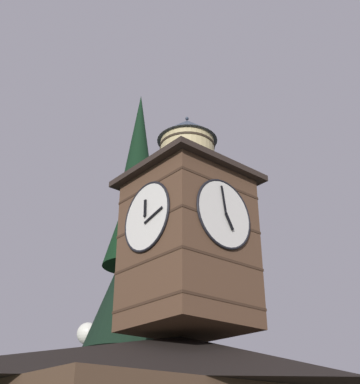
# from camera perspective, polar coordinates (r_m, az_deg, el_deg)

# --- Properties ---
(clock_tower) EXTENTS (4.78, 4.78, 9.51)m
(clock_tower) POSITION_cam_1_polar(r_m,az_deg,el_deg) (20.18, 0.90, -4.60)
(clock_tower) COLOR brown
(clock_tower) RESTS_ON building_main
(pine_tree_behind) EXTENTS (6.19, 6.19, 21.42)m
(pine_tree_behind) POSITION_cam_1_polar(r_m,az_deg,el_deg) (26.17, -5.48, -12.98)
(pine_tree_behind) COLOR #473323
(pine_tree_behind) RESTS_ON ground_plane
(moon) EXTENTS (2.35, 2.35, 2.35)m
(moon) POSITION_cam_1_polar(r_m,az_deg,el_deg) (57.11, -10.45, -15.55)
(moon) COLOR silver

